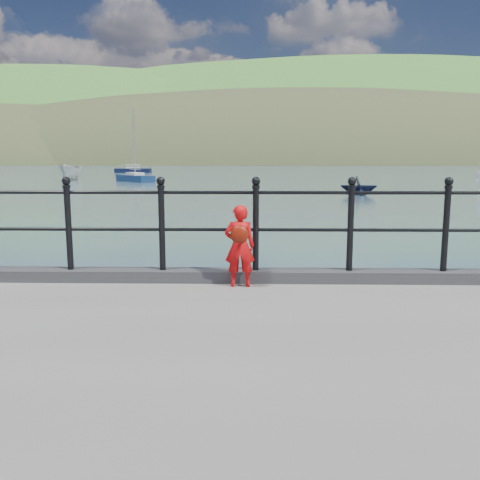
{
  "coord_description": "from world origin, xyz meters",
  "views": [
    {
      "loc": [
        0.53,
        -6.54,
        2.59
      ],
      "look_at": [
        0.4,
        -0.2,
        1.55
      ],
      "focal_mm": 38.0,
      "sensor_mm": 36.0,
      "label": 1
    }
  ],
  "objects_px": {
    "railing": "(209,218)",
    "launch_white": "(71,172)",
    "launch_navy": "(359,186)",
    "sailboat_left": "(133,171)",
    "child": "(240,245)",
    "sailboat_port": "(135,179)"
  },
  "relations": [
    {
      "from": "railing",
      "to": "launch_white",
      "type": "xyz_separation_m",
      "value": [
        -19.5,
        50.23,
        -0.9
      ]
    },
    {
      "from": "child",
      "to": "railing",
      "type": "bearing_deg",
      "value": -36.48
    },
    {
      "from": "child",
      "to": "sailboat_port",
      "type": "distance_m",
      "value": 49.28
    },
    {
      "from": "railing",
      "to": "sailboat_port",
      "type": "distance_m",
      "value": 48.94
    },
    {
      "from": "child",
      "to": "sailboat_left",
      "type": "relative_size",
      "value": 0.12
    },
    {
      "from": "launch_white",
      "to": "launch_navy",
      "type": "bearing_deg",
      "value": -38.17
    },
    {
      "from": "sailboat_left",
      "to": "sailboat_port",
      "type": "distance_m",
      "value": 32.74
    },
    {
      "from": "sailboat_port",
      "to": "sailboat_left",
      "type": "bearing_deg",
      "value": 151.13
    },
    {
      "from": "launch_white",
      "to": "sailboat_left",
      "type": "distance_m",
      "value": 29.13
    },
    {
      "from": "child",
      "to": "launch_white",
      "type": "distance_m",
      "value": 54.27
    },
    {
      "from": "launch_white",
      "to": "launch_navy",
      "type": "distance_m",
      "value": 34.81
    },
    {
      "from": "railing",
      "to": "child",
      "type": "xyz_separation_m",
      "value": [
        0.4,
        -0.26,
        -0.31
      ]
    },
    {
      "from": "railing",
      "to": "sailboat_port",
      "type": "bearing_deg",
      "value": 103.84
    },
    {
      "from": "launch_white",
      "to": "child",
      "type": "bearing_deg",
      "value": -68.86
    },
    {
      "from": "railing",
      "to": "child",
      "type": "height_order",
      "value": "railing"
    },
    {
      "from": "railing",
      "to": "launch_navy",
      "type": "bearing_deg",
      "value": 74.52
    },
    {
      "from": "launch_white",
      "to": "sailboat_port",
      "type": "height_order",
      "value": "sailboat_port"
    },
    {
      "from": "railing",
      "to": "launch_navy",
      "type": "distance_m",
      "value": 30.01
    },
    {
      "from": "railing",
      "to": "sailboat_left",
      "type": "relative_size",
      "value": 2.15
    },
    {
      "from": "launch_navy",
      "to": "sailboat_port",
      "type": "relative_size",
      "value": 0.31
    },
    {
      "from": "launch_navy",
      "to": "sailboat_left",
      "type": "distance_m",
      "value": 57.36
    },
    {
      "from": "child",
      "to": "sailboat_left",
      "type": "xyz_separation_m",
      "value": [
        -19.66,
        79.62,
        -1.18
      ]
    }
  ]
}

